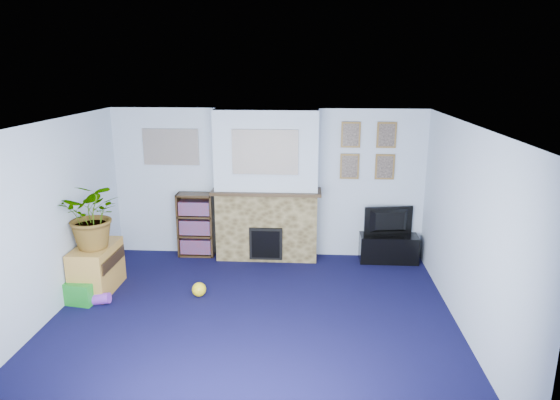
# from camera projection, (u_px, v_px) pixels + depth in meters

# --- Properties ---
(floor) EXTENTS (5.00, 4.50, 0.01)m
(floor) POSITION_uv_depth(u_px,v_px,m) (253.00, 319.00, 6.18)
(floor) COLOR #0E0E34
(floor) RESTS_ON ground
(ceiling) EXTENTS (5.00, 4.50, 0.01)m
(ceiling) POSITION_uv_depth(u_px,v_px,m) (250.00, 125.00, 5.56)
(ceiling) COLOR white
(ceiling) RESTS_ON wall_back
(wall_back) EXTENTS (5.00, 0.04, 2.40)m
(wall_back) POSITION_uv_depth(u_px,v_px,m) (268.00, 183.00, 8.04)
(wall_back) COLOR silver
(wall_back) RESTS_ON ground
(wall_front) EXTENTS (5.00, 0.04, 2.40)m
(wall_front) POSITION_uv_depth(u_px,v_px,m) (215.00, 321.00, 3.70)
(wall_front) COLOR silver
(wall_front) RESTS_ON ground
(wall_left) EXTENTS (0.04, 4.50, 2.40)m
(wall_left) POSITION_uv_depth(u_px,v_px,m) (46.00, 223.00, 6.02)
(wall_left) COLOR silver
(wall_left) RESTS_ON ground
(wall_right) EXTENTS (0.04, 4.50, 2.40)m
(wall_right) POSITION_uv_depth(u_px,v_px,m) (468.00, 231.00, 5.72)
(wall_right) COLOR silver
(wall_right) RESTS_ON ground
(chimney_breast) EXTENTS (1.72, 0.50, 2.40)m
(chimney_breast) POSITION_uv_depth(u_px,v_px,m) (267.00, 187.00, 7.85)
(chimney_breast) COLOR brown
(chimney_breast) RESTS_ON ground
(collage_main) EXTENTS (1.00, 0.03, 0.68)m
(collage_main) POSITION_uv_depth(u_px,v_px,m) (265.00, 152.00, 7.49)
(collage_main) COLOR gray
(collage_main) RESTS_ON chimney_breast
(collage_left) EXTENTS (0.90, 0.03, 0.58)m
(collage_left) POSITION_uv_depth(u_px,v_px,m) (171.00, 147.00, 7.97)
(collage_left) COLOR gray
(collage_left) RESTS_ON wall_back
(portrait_tl) EXTENTS (0.30, 0.03, 0.40)m
(portrait_tl) POSITION_uv_depth(u_px,v_px,m) (351.00, 135.00, 7.73)
(portrait_tl) COLOR brown
(portrait_tl) RESTS_ON wall_back
(portrait_tr) EXTENTS (0.30, 0.03, 0.40)m
(portrait_tr) POSITION_uv_depth(u_px,v_px,m) (387.00, 135.00, 7.70)
(portrait_tr) COLOR brown
(portrait_tr) RESTS_ON wall_back
(portrait_bl) EXTENTS (0.30, 0.03, 0.40)m
(portrait_bl) POSITION_uv_depth(u_px,v_px,m) (350.00, 166.00, 7.86)
(portrait_bl) COLOR brown
(portrait_bl) RESTS_ON wall_back
(portrait_br) EXTENTS (0.30, 0.03, 0.40)m
(portrait_br) POSITION_uv_depth(u_px,v_px,m) (385.00, 167.00, 7.83)
(portrait_br) COLOR brown
(portrait_br) RESTS_ON wall_back
(tv_stand) EXTENTS (0.91, 0.38, 0.43)m
(tv_stand) POSITION_uv_depth(u_px,v_px,m) (388.00, 248.00, 7.96)
(tv_stand) COLOR black
(tv_stand) RESTS_ON ground
(television) EXTENTS (0.79, 0.23, 0.45)m
(television) POSITION_uv_depth(u_px,v_px,m) (390.00, 222.00, 7.87)
(television) COLOR black
(television) RESTS_ON tv_stand
(bookshelf) EXTENTS (0.58, 0.28, 1.05)m
(bookshelf) POSITION_uv_depth(u_px,v_px,m) (196.00, 226.00, 8.15)
(bookshelf) COLOR #322212
(bookshelf) RESTS_ON ground
(sideboard) EXTENTS (0.47, 0.85, 0.66)m
(sideboard) POSITION_uv_depth(u_px,v_px,m) (97.00, 267.00, 6.88)
(sideboard) COLOR #BA8A3B
(sideboard) RESTS_ON ground
(potted_plant) EXTENTS (0.87, 0.77, 0.91)m
(potted_plant) POSITION_uv_depth(u_px,v_px,m) (93.00, 215.00, 6.63)
(potted_plant) COLOR #26661E
(potted_plant) RESTS_ON sideboard
(mantel_clock) EXTENTS (0.09, 0.05, 0.13)m
(mantel_clock) POSITION_uv_depth(u_px,v_px,m) (262.00, 186.00, 7.80)
(mantel_clock) COLOR gold
(mantel_clock) RESTS_ON chimney_breast
(mantel_candle) EXTENTS (0.05, 0.05, 0.16)m
(mantel_candle) POSITION_uv_depth(u_px,v_px,m) (288.00, 186.00, 7.77)
(mantel_candle) COLOR #B2BFC6
(mantel_candle) RESTS_ON chimney_breast
(mantel_teddy) EXTENTS (0.14, 0.14, 0.14)m
(mantel_teddy) POSITION_uv_depth(u_px,v_px,m) (233.00, 186.00, 7.83)
(mantel_teddy) COLOR gray
(mantel_teddy) RESTS_ON chimney_breast
(mantel_can) EXTENTS (0.05, 0.05, 0.11)m
(mantel_can) POSITION_uv_depth(u_px,v_px,m) (308.00, 187.00, 7.75)
(mantel_can) COLOR orange
(mantel_can) RESTS_ON chimney_breast
(green_crate) EXTENTS (0.42, 0.35, 0.30)m
(green_crate) POSITION_uv_depth(u_px,v_px,m) (82.00, 293.00, 6.58)
(green_crate) COLOR #198C26
(green_crate) RESTS_ON ground
(toy_ball) EXTENTS (0.19, 0.19, 0.19)m
(toy_ball) POSITION_uv_depth(u_px,v_px,m) (199.00, 290.00, 6.77)
(toy_ball) COLOR yellow
(toy_ball) RESTS_ON ground
(toy_block) EXTENTS (0.21, 0.21, 0.20)m
(toy_block) POSITION_uv_depth(u_px,v_px,m) (88.00, 289.00, 6.74)
(toy_block) COLOR orange
(toy_block) RESTS_ON ground
(toy_tube) EXTENTS (0.33, 0.14, 0.19)m
(toy_tube) POSITION_uv_depth(u_px,v_px,m) (98.00, 299.00, 6.55)
(toy_tube) COLOR purple
(toy_tube) RESTS_ON ground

